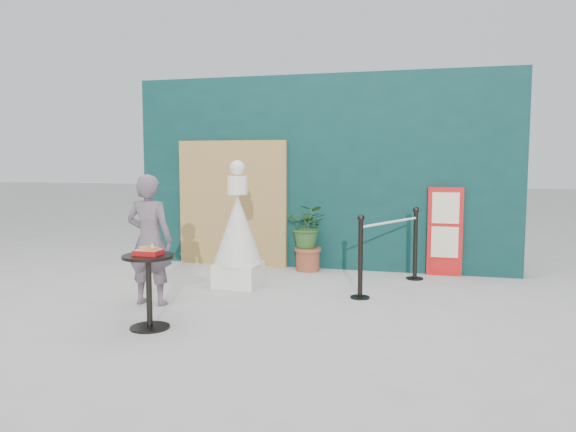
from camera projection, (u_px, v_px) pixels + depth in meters
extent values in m
plane|color=#ADAAA5|center=(258.00, 321.00, 5.91)|extent=(60.00, 60.00, 0.00)
cube|color=#0A2D2D|center=(321.00, 172.00, 8.78)|extent=(6.00, 0.30, 3.00)
cube|color=tan|center=(232.00, 203.00, 9.00)|extent=(1.80, 0.08, 2.00)
imported|color=#65565F|center=(150.00, 240.00, 6.54)|extent=(0.56, 0.37, 1.53)
cube|color=red|center=(445.00, 232.00, 8.19)|extent=(0.50, 0.06, 1.30)
cube|color=beige|center=(446.00, 208.00, 8.12)|extent=(0.38, 0.02, 0.45)
cube|color=beige|center=(445.00, 242.00, 8.17)|extent=(0.38, 0.02, 0.45)
cube|color=red|center=(444.00, 266.00, 8.21)|extent=(0.38, 0.02, 0.18)
cube|color=white|center=(238.00, 275.00, 7.55)|extent=(0.57, 0.57, 0.31)
cone|color=silver|center=(238.00, 229.00, 7.49)|extent=(0.66, 0.66, 0.93)
cylinder|color=white|center=(238.00, 185.00, 7.43)|extent=(0.27, 0.27, 0.25)
sphere|color=silver|center=(237.00, 168.00, 7.41)|extent=(0.21, 0.21, 0.21)
cylinder|color=black|center=(150.00, 327.00, 5.67)|extent=(0.40, 0.40, 0.02)
cylinder|color=black|center=(149.00, 293.00, 5.63)|extent=(0.06, 0.06, 0.72)
cylinder|color=black|center=(148.00, 256.00, 5.59)|extent=(0.52, 0.52, 0.03)
cube|color=#B21313|center=(148.00, 252.00, 5.59)|extent=(0.26, 0.19, 0.05)
cube|color=red|center=(148.00, 250.00, 5.59)|extent=(0.24, 0.17, 0.00)
cube|color=tan|center=(145.00, 248.00, 5.61)|extent=(0.15, 0.14, 0.02)
cube|color=#BC8E44|center=(151.00, 249.00, 5.55)|extent=(0.13, 0.13, 0.02)
cone|color=yellow|center=(152.00, 246.00, 5.63)|extent=(0.06, 0.06, 0.06)
cylinder|color=brown|center=(308.00, 261.00, 8.60)|extent=(0.36, 0.36, 0.30)
cylinder|color=brown|center=(308.00, 249.00, 8.58)|extent=(0.40, 0.40, 0.05)
imported|color=#2A5022|center=(308.00, 226.00, 8.55)|extent=(0.60, 0.52, 0.67)
cylinder|color=black|center=(360.00, 297.00, 6.90)|extent=(0.24, 0.24, 0.02)
cylinder|color=black|center=(360.00, 260.00, 6.85)|extent=(0.06, 0.06, 0.96)
sphere|color=black|center=(361.00, 218.00, 6.80)|extent=(0.09, 0.09, 0.09)
cylinder|color=black|center=(415.00, 278.00, 7.99)|extent=(0.24, 0.24, 0.02)
cylinder|color=black|center=(415.00, 246.00, 7.94)|extent=(0.06, 0.06, 0.96)
sphere|color=black|center=(416.00, 210.00, 7.89)|extent=(0.09, 0.09, 0.09)
cylinder|color=white|center=(390.00, 222.00, 7.36)|extent=(0.63, 1.31, 0.03)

